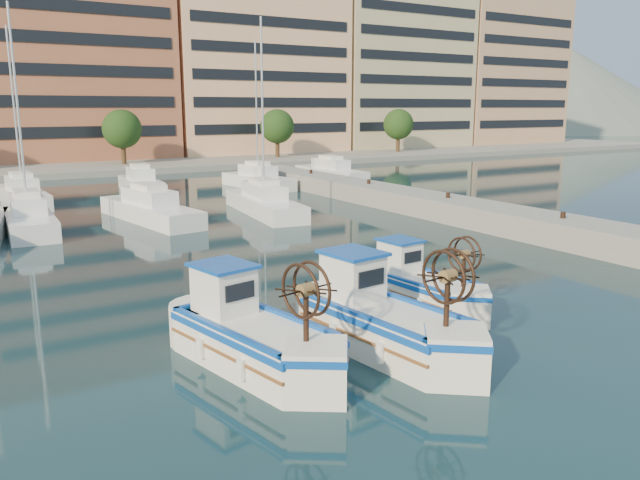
{
  "coord_description": "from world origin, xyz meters",
  "views": [
    {
      "loc": [
        -11.95,
        -13.18,
        6.36
      ],
      "look_at": [
        -0.23,
        6.44,
        1.5
      ],
      "focal_mm": 35.0,
      "sensor_mm": 36.0,
      "label": 1
    }
  ],
  "objects": [
    {
      "name": "yacht_marina",
      "position": [
        -3.27,
        27.32,
        0.53
      ],
      "size": [
        39.55,
        23.1,
        11.5
      ],
      "color": "white",
      "rests_on": "ground"
    },
    {
      "name": "waterfront",
      "position": [
        9.23,
        65.04,
        11.1
      ],
      "size": [
        180.0,
        40.0,
        25.6
      ],
      "color": "gray",
      "rests_on": "ground"
    },
    {
      "name": "fishing_boat_b",
      "position": [
        -2.48,
        -0.52,
        0.87
      ],
      "size": [
        2.68,
        5.2,
        3.17
      ],
      "rotation": [
        0.0,
        0.0,
        0.13
      ],
      "color": "white",
      "rests_on": "ground"
    },
    {
      "name": "fishing_boat_c",
      "position": [
        0.88,
        1.95,
        0.72
      ],
      "size": [
        2.08,
        4.27,
        2.61
      ],
      "rotation": [
        0.0,
        0.0,
        0.1
      ],
      "color": "white",
      "rests_on": "ground"
    },
    {
      "name": "ground",
      "position": [
        0.0,
        0.0,
        0.0
      ],
      "size": [
        300.0,
        300.0,
        0.0
      ],
      "primitive_type": "plane",
      "color": "#1B4047",
      "rests_on": "ground"
    },
    {
      "name": "hill_east",
      "position": [
        140.0,
        110.0,
        0.0
      ],
      "size": [
        160.0,
        160.0,
        50.0
      ],
      "primitive_type": "cone",
      "color": "slate",
      "rests_on": "ground"
    },
    {
      "name": "quay",
      "position": [
        13.0,
        8.0,
        0.6
      ],
      "size": [
        3.0,
        60.0,
        1.2
      ],
      "primitive_type": "cube",
      "color": "gray",
      "rests_on": "ground"
    },
    {
      "name": "fishing_boat_a",
      "position": [
        -5.88,
        0.35,
        0.84
      ],
      "size": [
        2.9,
        5.06,
        3.07
      ],
      "rotation": [
        0.0,
        0.0,
        0.2
      ],
      "color": "white",
      "rests_on": "ground"
    }
  ]
}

